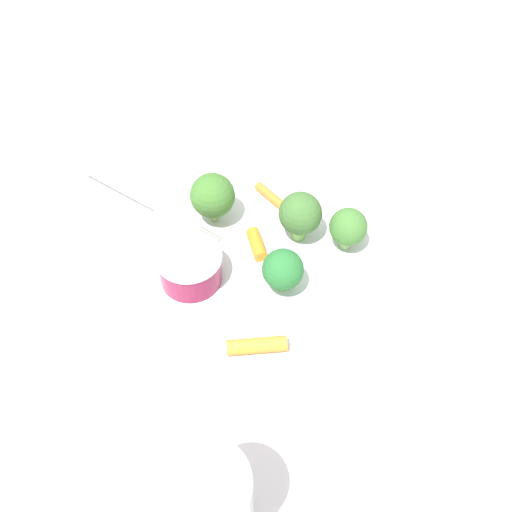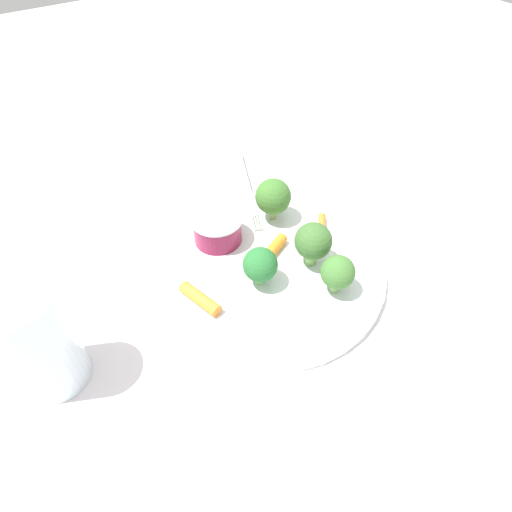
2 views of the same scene
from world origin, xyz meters
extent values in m
plane|color=silver|center=(0.00, 0.00, 0.00)|extent=(2.40, 2.40, 0.00)
cylinder|color=white|center=(0.00, 0.00, 0.01)|extent=(0.29, 0.29, 0.01)
cylinder|color=maroon|center=(-0.07, -0.03, 0.03)|extent=(0.06, 0.06, 0.03)
cylinder|color=silver|center=(-0.07, -0.03, 0.05)|extent=(0.06, 0.06, 0.00)
cylinder|color=#92B15D|center=(-0.06, 0.05, 0.02)|extent=(0.01, 0.01, 0.02)
sphere|color=#3D6F2C|center=(-0.06, 0.05, 0.05)|extent=(0.05, 0.05, 0.05)
cylinder|color=#80B75D|center=(0.03, 0.05, 0.02)|extent=(0.01, 0.01, 0.02)
sphere|color=#3D6830|center=(0.03, 0.05, 0.05)|extent=(0.04, 0.04, 0.04)
cylinder|color=#8FBC6D|center=(0.08, 0.04, 0.02)|extent=(0.01, 0.01, 0.02)
sphere|color=#417332|center=(0.08, 0.04, 0.04)|extent=(0.04, 0.04, 0.04)
cylinder|color=#7FBE67|center=(0.02, -0.02, 0.02)|extent=(0.01, 0.01, 0.02)
sphere|color=#286D32|center=(0.02, -0.02, 0.04)|extent=(0.04, 0.04, 0.04)
cylinder|color=orange|center=(0.01, -0.10, 0.02)|extent=(0.06, 0.03, 0.01)
cylinder|color=orange|center=(-0.01, 0.09, 0.02)|extent=(0.04, 0.04, 0.01)
cylinder|color=orange|center=(-0.01, 0.02, 0.02)|extent=(0.03, 0.04, 0.01)
cube|color=beige|center=(-0.16, 0.07, 0.01)|extent=(0.16, 0.08, 0.00)
cube|color=beige|center=(-0.06, 0.03, 0.01)|extent=(0.03, 0.01, 0.00)
cube|color=beige|center=(-0.07, 0.03, 0.01)|extent=(0.03, 0.01, 0.00)
cube|color=beige|center=(-0.07, 0.03, 0.01)|extent=(0.03, 0.01, 0.00)
cube|color=beige|center=(-0.07, 0.03, 0.01)|extent=(0.03, 0.01, 0.00)
cylinder|color=silver|center=(0.00, -0.25, 0.06)|extent=(0.06, 0.06, 0.12)
camera|label=1|loc=(0.05, -0.36, 0.49)|focal=41.61mm
camera|label=2|loc=(0.29, -0.21, 0.40)|focal=30.19mm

